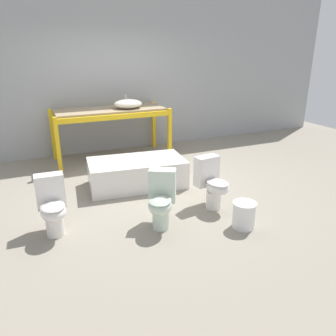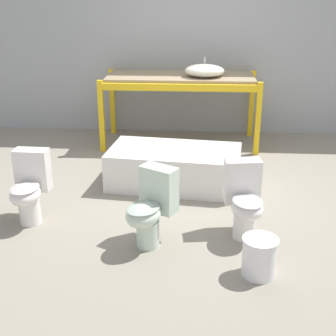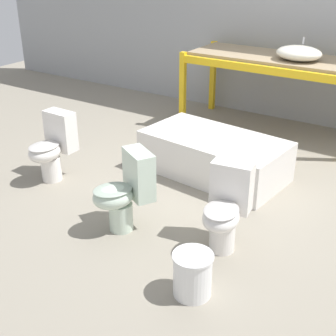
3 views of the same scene
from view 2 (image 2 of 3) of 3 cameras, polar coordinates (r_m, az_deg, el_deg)
The scene contains 9 objects.
ground_plane at distance 5.43m, azimuth 2.71°, elevation -1.93°, with size 12.00×12.00×0.00m, color gray.
warehouse_wall_rear at distance 7.10m, azimuth 3.29°, elevation 17.03°, with size 10.80×0.08×3.20m.
shelving_rack at distance 6.60m, azimuth 1.53°, elevation 10.16°, with size 2.16×0.91×0.98m.
sink_basin at distance 6.46m, azimuth 4.48°, elevation 11.75°, with size 0.53×0.44×0.25m.
bathtub_main at distance 5.32m, azimuth 0.81°, elevation 0.45°, with size 1.55×0.94×0.43m.
toilet_near at distance 4.26m, azimuth 9.30°, elevation -3.85°, with size 0.37×0.53×0.69m.
toilet_far at distance 4.66m, azimuth -16.57°, elevation -2.25°, with size 0.33×0.50×0.69m.
toilet_extra at distance 4.08m, azimuth -2.13°, elevation -4.82°, with size 0.51×0.58×0.69m.
bucket_white at distance 3.81m, azimuth 11.08°, elevation -10.49°, with size 0.29×0.29×0.33m.
Camera 2 is at (0.06, -4.98, 2.18)m, focal length 50.00 mm.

